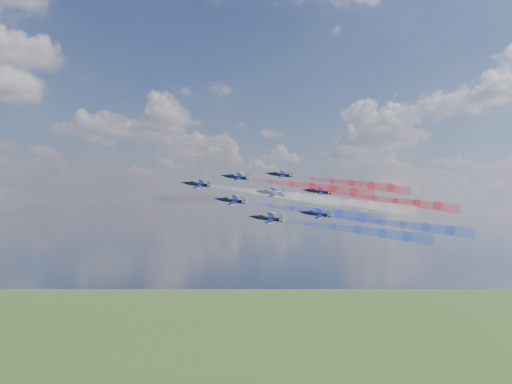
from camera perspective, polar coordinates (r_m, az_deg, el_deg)
jet_lead at (r=182.92m, az=-5.94°, el=0.78°), size 14.02×13.71×7.00m
trail_lead at (r=180.15m, az=2.01°, el=-0.20°), size 34.87×29.47×9.71m
jet_inner_left at (r=169.59m, az=-2.47°, el=-0.89°), size 14.02×13.71×7.00m
trail_inner_left at (r=168.59m, az=6.11°, el=-1.96°), size 34.87×29.47×9.71m
jet_inner_right at (r=189.20m, az=-1.96°, el=1.52°), size 14.02×13.71×7.00m
trail_inner_right at (r=188.09m, az=5.73°, el=0.57°), size 34.87×29.47×9.71m
jet_outer_left at (r=159.20m, az=1.25°, el=-2.73°), size 14.02×13.71×7.00m
trail_outer_left at (r=160.07m, az=10.36°, el=-3.83°), size 34.87×29.47×9.71m
jet_center_third at (r=180.58m, az=1.62°, el=-0.09°), size 14.02×13.71×7.00m
trail_center_third at (r=181.23m, az=9.64°, el=-1.08°), size 34.87×29.47×9.71m
jet_outer_right at (r=201.24m, az=2.53°, el=1.77°), size 14.02×13.71×7.00m
trail_outer_right at (r=201.99m, az=9.72°, el=0.87°), size 34.87×29.47×9.71m
jet_rear_left at (r=168.24m, az=6.24°, el=-2.24°), size 14.02×13.71×7.00m
trail_rear_left at (r=171.15m, az=14.75°, el=-3.25°), size 34.87×29.47×9.71m
jet_rear_right at (r=188.29m, az=6.43°, el=0.04°), size 14.02×13.71×7.00m
trail_rear_right at (r=190.96m, az=14.04°, el=-0.90°), size 34.87×29.47×9.71m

